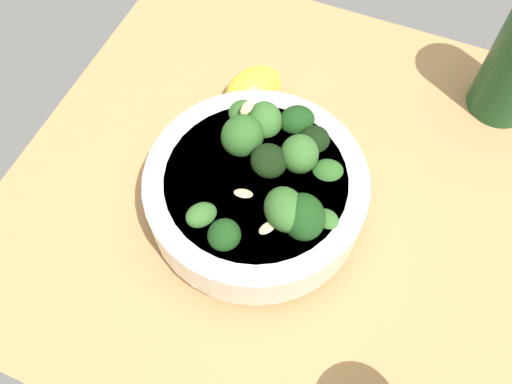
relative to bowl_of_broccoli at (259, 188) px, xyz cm
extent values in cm
cube|color=tan|center=(-3.99, 0.96, -6.44)|extent=(56.81, 56.81, 3.82)
cylinder|color=silver|center=(0.31, -0.23, -3.69)|extent=(11.95, 11.95, 1.67)
cylinder|color=silver|center=(0.31, -0.23, -0.36)|extent=(21.72, 21.72, 5.00)
cylinder|color=beige|center=(0.31, -0.23, 1.74)|extent=(17.62, 17.62, 0.80)
cylinder|color=#4A8F3C|center=(2.74, 5.37, 0.89)|extent=(2.13, 2.11, 1.05)
ellipsoid|color=#194216|center=(2.74, 5.37, 2.65)|extent=(6.25, 6.21, 4.62)
cylinder|color=#3C7A32|center=(5.84, -3.30, 0.52)|extent=(1.35, 1.41, 1.77)
ellipsoid|color=#386B2B|center=(5.84, -3.30, 2.04)|extent=(4.13, 4.28, 3.39)
cylinder|color=#2F662B|center=(-1.44, 0.36, 1.39)|extent=(1.49, 1.43, 1.38)
ellipsoid|color=black|center=(-1.44, 0.36, 3.02)|extent=(4.45, 4.74, 3.10)
cylinder|color=#589D47|center=(-3.17, 5.78, -0.10)|extent=(1.24, 1.46, 1.88)
ellipsoid|color=#2D6023|center=(-3.17, 5.78, 1.61)|extent=(4.00, 4.13, 2.74)
cylinder|color=#3C7A32|center=(-6.16, -1.97, 0.42)|extent=(2.02, 2.00, 1.81)
ellipsoid|color=#386B2B|center=(-6.16, -1.97, 2.31)|extent=(5.90, 5.38, 4.43)
cylinder|color=#3C7A32|center=(-3.30, -3.19, 0.71)|extent=(1.91, 2.08, 1.85)
ellipsoid|color=#2D6023|center=(-3.30, -3.19, 2.74)|extent=(6.21, 5.84, 5.99)
cylinder|color=#2F662B|center=(-5.91, 3.37, 0.45)|extent=(1.77, 1.68, 1.45)
ellipsoid|color=black|center=(-5.91, 3.37, 1.91)|extent=(4.79, 4.45, 4.06)
cylinder|color=#589D47|center=(1.76, 7.33, 0.09)|extent=(1.13, 1.15, 1.09)
ellipsoid|color=#386B2B|center=(1.76, 7.33, 1.42)|extent=(3.80, 4.03, 2.94)
cylinder|color=#2F662B|center=(-3.39, 2.75, 0.98)|extent=(2.02, 1.99, 1.96)
ellipsoid|color=#386B2B|center=(-3.39, 2.75, 2.88)|extent=(5.52, 4.84, 4.91)
cylinder|color=#2F662B|center=(6.97, -0.54, 0.78)|extent=(1.85, 1.76, 1.19)
ellipsoid|color=#194216|center=(6.97, -0.54, 2.24)|extent=(4.83, 4.38, 4.06)
cylinder|color=#589D47|center=(-6.56, -4.55, -0.02)|extent=(1.83, 1.79, 1.71)
ellipsoid|color=#386B2B|center=(-6.56, -4.55, 1.69)|extent=(4.00, 4.03, 3.85)
cylinder|color=#589D47|center=(2.75, 3.60, 0.93)|extent=(2.22, 2.24, 1.65)
ellipsoid|color=#386B2B|center=(2.75, 3.60, 2.86)|extent=(6.36, 6.64, 5.19)
cylinder|color=#4A8F3C|center=(-7.70, 0.67, -0.09)|extent=(1.51, 1.61, 1.77)
ellipsoid|color=#194216|center=(-7.70, 0.67, 1.81)|extent=(6.06, 5.27, 4.97)
ellipsoid|color=#DBBC84|center=(2.55, -0.57, 2.62)|extent=(1.41, 1.99, 0.45)
ellipsoid|color=#DBBC84|center=(-5.79, -3.70, 4.10)|extent=(1.91, 1.55, 1.25)
ellipsoid|color=#DBBC84|center=(1.74, 4.56, 2.13)|extent=(2.05, 1.36, 1.47)
ellipsoid|color=#DBBC84|center=(4.81, 2.76, 2.33)|extent=(2.07, 1.82, 0.47)
ellipsoid|color=yellow|center=(-13.15, -6.19, -2.24)|extent=(8.63, 7.73, 4.56)
camera|label=1|loc=(24.44, 9.81, 45.42)|focal=37.38mm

